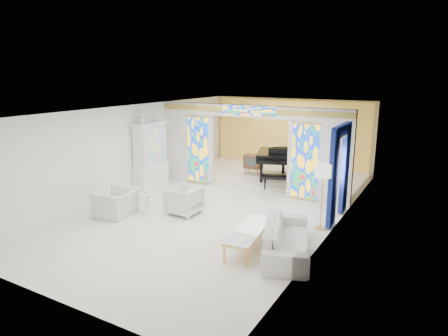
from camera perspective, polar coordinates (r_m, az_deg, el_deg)
The scene contains 24 objects.
floor at distance 12.42m, azimuth -0.53°, elevation -5.58°, with size 12.00×12.00×0.00m, color white.
ceiling at distance 11.79m, azimuth -0.56°, elevation 8.33°, with size 7.00×12.00×0.02m, color white.
wall_back at distance 17.39m, azimuth 9.47°, elevation 4.83°, with size 7.00×0.02×3.00m, color silver.
wall_front at distance 7.65m, azimuth -23.91°, elevation -7.24°, with size 7.00×0.02×3.00m, color silver.
wall_left at distance 14.07m, azimuth -12.98°, elevation 2.66°, with size 0.02×12.00×3.00m, color silver.
wall_right at distance 10.74m, azimuth 15.82°, elevation -0.81°, with size 0.02×12.00×3.00m, color silver.
partition_wall at distance 13.72m, azimuth 3.65°, elevation 3.36°, with size 7.00×0.22×3.00m.
stained_glass_left at distance 14.68m, azimuth -3.70°, elevation 2.62°, with size 0.90×0.04×2.40m, color gold.
stained_glass_right at distance 12.95m, azimuth 11.51°, elevation 0.91°, with size 0.90×0.04×2.40m, color gold.
stained_glass_transom at distance 13.47m, azimuth 3.52°, elevation 8.18°, with size 2.00×0.04×0.34m, color gold.
alcove_platform at distance 15.93m, azimuth 6.89°, elevation -1.05°, with size 6.80×3.80×0.18m, color white.
gold_curtain_back at distance 17.28m, azimuth 9.33°, elevation 4.78°, with size 6.70×0.10×2.90m, color #EEC652.
chandelier at distance 15.33m, azimuth 7.70°, elevation 7.71°, with size 0.48×0.48×0.30m, color gold.
blue_drapes at distance 11.41m, azimuth 16.22°, elevation 0.38°, with size 0.14×1.85×2.65m.
china_cabinet at distance 14.39m, azimuth -10.48°, elevation 1.67°, with size 0.56×1.46×2.72m.
armchair_left at distance 12.01m, azimuth -14.99°, elevation -4.82°, with size 1.18×1.03×0.76m, color white.
armchair_right at distance 11.78m, azimuth -5.74°, elevation -4.63°, with size 0.88×0.90×0.82m, color white.
sofa at distance 9.37m, azimuth 8.94°, elevation -9.88°, with size 2.51×0.98×0.73m, color white.
side_table at distance 11.92m, azimuth -10.94°, elevation -4.52°, with size 0.53×0.53×0.65m.
vase at distance 11.83m, azimuth -11.01°, elevation -3.03°, with size 0.19×0.19×0.20m, color white.
coffee_table at distance 9.56m, azimuth 3.68°, elevation -8.92°, with size 0.89×2.11×0.46m.
floor_lamp at distance 10.62m, azimuth 13.99°, elevation -0.80°, with size 0.55×0.55×1.77m.
grand_piano at distance 15.19m, azimuth 8.58°, elevation 1.77°, with size 2.26×3.44×1.24m.
tv_console at distance 15.57m, azimuth 4.20°, elevation 0.92°, with size 0.67×0.46×0.77m.
Camera 1 is at (5.90, -10.15, 4.05)m, focal length 32.00 mm.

